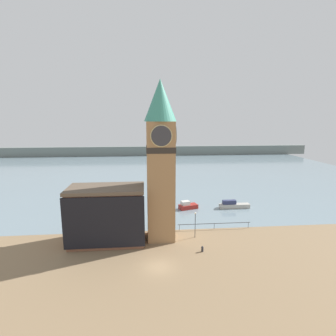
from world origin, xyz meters
The scene contains 10 objects.
ground_plane centered at (0.00, 0.00, 0.00)m, with size 160.00×160.00×0.00m, color #846B4C.
water centered at (0.00, 71.72, 0.00)m, with size 160.00×120.00×0.00m.
far_shoreline centered at (0.00, 111.72, 2.50)m, with size 180.00×3.00×5.00m.
pier_railing centered at (10.68, 11.47, 0.97)m, with size 13.34×0.08×1.09m.
clock_tower centered at (0.84, 8.83, 13.62)m, with size 5.02×5.02×25.65m.
pier_building centered at (-7.85, 8.18, 4.58)m, with size 12.05×6.72×9.11m.
boat_near centered at (7.65, 22.81, 0.67)m, with size 4.47×3.09×1.81m.
boat_far centered at (17.94, 22.42, 0.66)m, with size 6.78×1.55×1.80m.
mooring_bollard_near centered at (6.74, 3.52, 0.47)m, with size 0.36×0.36×0.87m.
lamp_post centered at (6.55, 8.41, 3.06)m, with size 0.32×0.32×4.45m.
Camera 1 is at (-1.62, -32.27, 19.57)m, focal length 28.00 mm.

